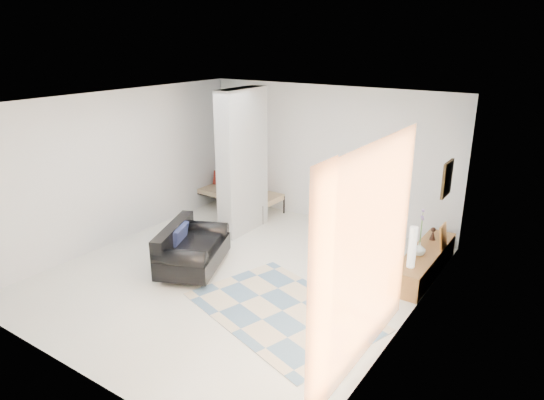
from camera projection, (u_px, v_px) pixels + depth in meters
The scene contains 17 objects.
floor at pixel (239, 273), 7.96m from camera, with size 6.00×6.00×0.00m, color white.
ceiling at pixel (235, 101), 7.07m from camera, with size 6.00×6.00×0.00m, color white.
wall_back at pixel (327, 155), 9.88m from camera, with size 6.00×6.00×0.00m, color silver.
wall_front at pixel (64, 264), 5.16m from camera, with size 6.00×6.00×0.00m, color silver.
wall_left at pixel (119, 167), 8.97m from camera, with size 6.00×6.00×0.00m, color silver.
wall_right at pixel (410, 230), 6.06m from camera, with size 6.00×6.00×0.00m, color silver.
partition_column at pixel (243, 162), 9.35m from camera, with size 0.35×1.20×2.80m, color #9EA2A4.
hallway_door at pixel (244, 160), 11.07m from camera, with size 0.85×0.06×2.04m, color white.
curtain at pixel (368, 258), 5.19m from camera, with size 2.55×2.55×0.00m, color #FF8F43.
wall_art at pixel (447, 179), 7.34m from camera, with size 0.04×0.45×0.55m, color #34220E.
media_console at pixel (424, 262), 7.91m from camera, with size 0.45×2.06×0.80m.
loveseat at pixel (190, 249), 8.02m from camera, with size 1.37×1.70×0.76m.
daybed at pixel (238, 192), 10.79m from camera, with size 1.99×0.88×0.77m.
area_rug at pixel (282, 311), 6.87m from camera, with size 2.61×1.74×0.01m, color #C6B597.
cylinder_lamp at pixel (412, 247), 7.21m from camera, with size 0.12×0.12×0.64m, color silver.
bronze_figurine at pixel (433, 234), 8.25m from camera, with size 0.11×0.11×0.22m, color black, non-canonical shape.
vase at pixel (419, 249), 7.68m from camera, with size 0.20×0.20×0.21m, color silver.
Camera 1 is at (4.44, -5.64, 3.70)m, focal length 32.00 mm.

